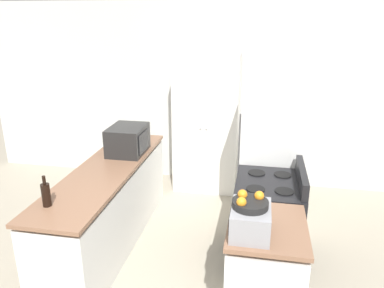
% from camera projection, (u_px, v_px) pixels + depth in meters
% --- Properties ---
extents(wall_back, '(7.00, 0.06, 2.60)m').
position_uv_depth(wall_back, '(211.00, 95.00, 5.42)').
color(wall_back, silver).
rests_on(wall_back, ground_plane).
extents(counter_left, '(0.60, 2.39, 0.89)m').
position_uv_depth(counter_left, '(109.00, 207.00, 4.05)').
color(counter_left, silver).
rests_on(counter_left, ground_plane).
extents(counter_right, '(0.60, 0.75, 0.89)m').
position_uv_depth(counter_right, '(264.00, 275.00, 3.00)').
color(counter_right, silver).
rests_on(counter_right, ground_plane).
extents(pantry_cabinet, '(0.88, 0.56, 1.94)m').
position_uv_depth(pantry_cabinet, '(207.00, 123.00, 5.24)').
color(pantry_cabinet, white).
rests_on(pantry_cabinet, ground_plane).
extents(stove, '(0.66, 0.79, 1.05)m').
position_uv_depth(stove, '(267.00, 222.00, 3.72)').
color(stove, black).
rests_on(stove, ground_plane).
extents(refrigerator, '(0.72, 0.71, 1.69)m').
position_uv_depth(refrigerator, '(271.00, 157.00, 4.32)').
color(refrigerator, white).
rests_on(refrigerator, ground_plane).
extents(microwave, '(0.40, 0.49, 0.32)m').
position_uv_depth(microwave, '(128.00, 140.00, 4.29)').
color(microwave, black).
rests_on(microwave, counter_left).
extents(wine_bottle, '(0.07, 0.07, 0.27)m').
position_uv_depth(wine_bottle, '(46.00, 194.00, 3.10)').
color(wine_bottle, black).
rests_on(wine_bottle, counter_left).
extents(toaster_oven, '(0.29, 0.38, 0.21)m').
position_uv_depth(toaster_oven, '(250.00, 220.00, 2.71)').
color(toaster_oven, '#939399').
rests_on(toaster_oven, counter_right).
extents(fruit_bowl, '(0.26, 0.26, 0.10)m').
position_uv_depth(fruit_bowl, '(250.00, 202.00, 2.68)').
color(fruit_bowl, black).
rests_on(fruit_bowl, toaster_oven).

